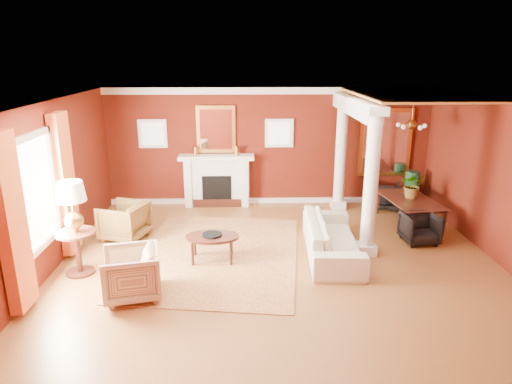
{
  "coord_description": "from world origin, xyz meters",
  "views": [
    {
      "loc": [
        -0.63,
        -7.66,
        3.68
      ],
      "look_at": [
        -0.4,
        0.64,
        1.15
      ],
      "focal_mm": 32.0,
      "sensor_mm": 36.0,
      "label": 1
    }
  ],
  "objects_px": {
    "sofa": "(332,232)",
    "side_table": "(73,212)",
    "coffee_table": "(212,238)",
    "dining_table": "(411,204)",
    "armchair_stripe": "(131,271)",
    "armchair_leopard": "(124,219)"
  },
  "relations": [
    {
      "from": "sofa",
      "to": "side_table",
      "type": "relative_size",
      "value": 1.43
    },
    {
      "from": "sofa",
      "to": "side_table",
      "type": "height_order",
      "value": "side_table"
    },
    {
      "from": "sofa",
      "to": "coffee_table",
      "type": "bearing_deg",
      "value": 98.1
    },
    {
      "from": "coffee_table",
      "to": "dining_table",
      "type": "distance_m",
      "value": 4.63
    },
    {
      "from": "sofa",
      "to": "side_table",
      "type": "distance_m",
      "value": 4.62
    },
    {
      "from": "armchair_stripe",
      "to": "dining_table",
      "type": "xyz_separation_m",
      "value": [
        5.47,
        3.02,
        0.04
      ]
    },
    {
      "from": "coffee_table",
      "to": "sofa",
      "type": "bearing_deg",
      "value": 4.97
    },
    {
      "from": "sofa",
      "to": "coffee_table",
      "type": "height_order",
      "value": "sofa"
    },
    {
      "from": "sofa",
      "to": "armchair_leopard",
      "type": "distance_m",
      "value": 4.22
    },
    {
      "from": "armchair_stripe",
      "to": "dining_table",
      "type": "height_order",
      "value": "dining_table"
    },
    {
      "from": "armchair_leopard",
      "to": "armchair_stripe",
      "type": "height_order",
      "value": "armchair_stripe"
    },
    {
      "from": "coffee_table",
      "to": "dining_table",
      "type": "xyz_separation_m",
      "value": [
        4.29,
        1.75,
        0.03
      ]
    },
    {
      "from": "armchair_leopard",
      "to": "side_table",
      "type": "bearing_deg",
      "value": 3.99
    },
    {
      "from": "coffee_table",
      "to": "side_table",
      "type": "xyz_separation_m",
      "value": [
        -2.28,
        -0.44,
        0.69
      ]
    },
    {
      "from": "sofa",
      "to": "armchair_stripe",
      "type": "xyz_separation_m",
      "value": [
        -3.42,
        -1.46,
        -0.03
      ]
    },
    {
      "from": "armchair_stripe",
      "to": "dining_table",
      "type": "bearing_deg",
      "value": 106.75
    },
    {
      "from": "dining_table",
      "to": "armchair_leopard",
      "type": "bearing_deg",
      "value": 88.8
    },
    {
      "from": "armchair_leopard",
      "to": "coffee_table",
      "type": "distance_m",
      "value": 2.18
    },
    {
      "from": "armchair_stripe",
      "to": "coffee_table",
      "type": "bearing_deg",
      "value": 125.01
    },
    {
      "from": "sofa",
      "to": "armchair_leopard",
      "type": "bearing_deg",
      "value": 80.71
    },
    {
      "from": "sofa",
      "to": "armchair_leopard",
      "type": "xyz_separation_m",
      "value": [
        -4.13,
        0.91,
        -0.04
      ]
    },
    {
      "from": "armchair_stripe",
      "to": "armchair_leopard",
      "type": "bearing_deg",
      "value": -175.68
    }
  ]
}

